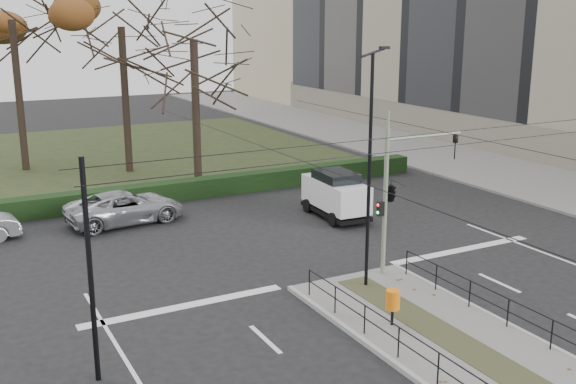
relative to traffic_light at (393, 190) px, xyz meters
The scene contains 16 objects.
ground 5.81m from the traffic_light, 110.32° to the right, with size 140.00×140.00×0.00m, color black.
median_island 7.88m from the traffic_light, 103.39° to the right, with size 4.40×15.00×0.14m, color #605E5C.
sidewalk_east 24.15m from the traffic_light, 46.97° to the left, with size 8.00×90.00×0.14m, color #605E5C.
park 28.73m from the traffic_light, 105.58° to the left, with size 38.00×26.00×0.10m, color #263018.
hedge 16.29m from the traffic_light, 118.53° to the left, with size 38.00×1.00×1.00m, color black.
apartment_block 33.48m from the traffic_light, 36.51° to the left, with size 13.09×52.10×21.64m.
median_railing 7.65m from the traffic_light, 103.21° to the right, with size 4.14×13.24×0.92m.
catenary 3.33m from the traffic_light, 120.04° to the right, with size 20.00×34.00×6.00m.
traffic_light is the anchor object (origin of this frame).
litter_bin 5.10m from the traffic_light, 125.39° to the right, with size 0.44×0.44×1.13m.
streetlamp_median_far 1.96m from the traffic_light, 155.61° to the right, with size 0.69×0.14×8.23m.
parked_car_fourth 13.39m from the traffic_light, 121.55° to the left, with size 2.50×5.41×1.50m, color #95979C.
white_van 8.05m from the traffic_light, 73.05° to the left, with size 2.08×4.17×2.24m.
rust_tree 27.53m from the traffic_light, 110.68° to the left, with size 10.60×10.60×12.00m.
bare_tree_center 22.60m from the traffic_light, 100.09° to the left, with size 8.21×8.21×11.59m.
bare_tree_near 16.68m from the traffic_light, 95.25° to the left, with size 7.02×7.02×10.76m.
Camera 1 is at (-12.68, -14.45, 9.19)m, focal length 42.00 mm.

